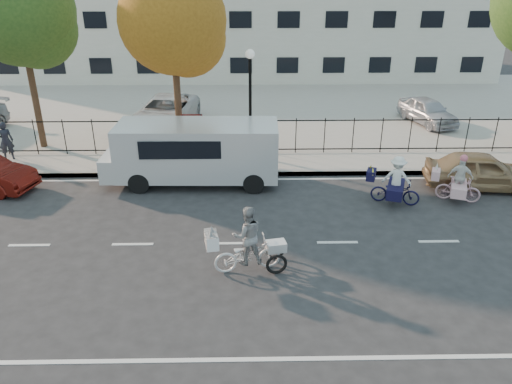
{
  "coord_description": "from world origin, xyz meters",
  "views": [
    {
      "loc": [
        0.38,
        -12.62,
        7.51
      ],
      "look_at": [
        0.63,
        1.2,
        1.1
      ],
      "focal_mm": 35.0,
      "sensor_mm": 36.0,
      "label": 1
    }
  ],
  "objects_px": {
    "white_van": "(195,151)",
    "lot_car_d": "(428,111)",
    "unicorn_bike": "(458,184)",
    "gold_sedan": "(482,171)",
    "lot_car_b": "(165,112)",
    "pedestrian": "(6,141)",
    "lamppost": "(250,85)",
    "zebra_trike": "(248,246)",
    "bull_bike": "(395,185)"
  },
  "relations": [
    {
      "from": "zebra_trike",
      "to": "lot_car_d",
      "type": "bearing_deg",
      "value": -46.77
    },
    {
      "from": "unicorn_bike",
      "to": "bull_bike",
      "type": "bearing_deg",
      "value": 114.32
    },
    {
      "from": "bull_bike",
      "to": "white_van",
      "type": "relative_size",
      "value": 0.3
    },
    {
      "from": "zebra_trike",
      "to": "pedestrian",
      "type": "distance_m",
      "value": 12.59
    },
    {
      "from": "pedestrian",
      "to": "gold_sedan",
      "type": "bearing_deg",
      "value": 151.84
    },
    {
      "from": "gold_sedan",
      "to": "pedestrian",
      "type": "relative_size",
      "value": 2.47
    },
    {
      "from": "unicorn_bike",
      "to": "pedestrian",
      "type": "relative_size",
      "value": 1.07
    },
    {
      "from": "lamppost",
      "to": "white_van",
      "type": "height_order",
      "value": "lamppost"
    },
    {
      "from": "bull_bike",
      "to": "pedestrian",
      "type": "xyz_separation_m",
      "value": [
        -14.71,
        4.03,
        0.27
      ]
    },
    {
      "from": "bull_bike",
      "to": "unicorn_bike",
      "type": "bearing_deg",
      "value": -66.59
    },
    {
      "from": "unicorn_bike",
      "to": "gold_sedan",
      "type": "distance_m",
      "value": 1.65
    },
    {
      "from": "unicorn_bike",
      "to": "pedestrian",
      "type": "bearing_deg",
      "value": 97.82
    },
    {
      "from": "white_van",
      "to": "gold_sedan",
      "type": "relative_size",
      "value": 1.61
    },
    {
      "from": "gold_sedan",
      "to": "lot_car_b",
      "type": "height_order",
      "value": "lot_car_b"
    },
    {
      "from": "zebra_trike",
      "to": "lamppost",
      "type": "bearing_deg",
      "value": -12.5
    },
    {
      "from": "bull_bike",
      "to": "pedestrian",
      "type": "relative_size",
      "value": 1.18
    },
    {
      "from": "unicorn_bike",
      "to": "pedestrian",
      "type": "height_order",
      "value": "pedestrian"
    },
    {
      "from": "white_van",
      "to": "pedestrian",
      "type": "xyz_separation_m",
      "value": [
        -7.82,
        2.13,
        -0.29
      ]
    },
    {
      "from": "lamppost",
      "to": "zebra_trike",
      "type": "relative_size",
      "value": 1.98
    },
    {
      "from": "lot_car_b",
      "to": "bull_bike",
      "type": "bearing_deg",
      "value": -34.93
    },
    {
      "from": "lot_car_d",
      "to": "bull_bike",
      "type": "bearing_deg",
      "value": -131.03
    },
    {
      "from": "white_van",
      "to": "lot_car_d",
      "type": "height_order",
      "value": "white_van"
    },
    {
      "from": "bull_bike",
      "to": "zebra_trike",
      "type": "bearing_deg",
      "value": 148.42
    },
    {
      "from": "lot_car_d",
      "to": "pedestrian",
      "type": "bearing_deg",
      "value": 177.56
    },
    {
      "from": "zebra_trike",
      "to": "unicorn_bike",
      "type": "bearing_deg",
      "value": -71.76
    },
    {
      "from": "pedestrian",
      "to": "lot_car_b",
      "type": "distance_m",
      "value": 7.2
    },
    {
      "from": "zebra_trike",
      "to": "bull_bike",
      "type": "relative_size",
      "value": 1.16
    },
    {
      "from": "gold_sedan",
      "to": "lot_car_d",
      "type": "relative_size",
      "value": 1.07
    },
    {
      "from": "unicorn_bike",
      "to": "gold_sedan",
      "type": "bearing_deg",
      "value": -28.96
    },
    {
      "from": "white_van",
      "to": "lot_car_b",
      "type": "height_order",
      "value": "white_van"
    },
    {
      "from": "bull_bike",
      "to": "white_van",
      "type": "xyz_separation_m",
      "value": [
        -6.88,
        1.9,
        0.56
      ]
    },
    {
      "from": "zebra_trike",
      "to": "lot_car_b",
      "type": "xyz_separation_m",
      "value": [
        -3.94,
        12.29,
        0.16
      ]
    },
    {
      "from": "lot_car_b",
      "to": "lamppost",
      "type": "bearing_deg",
      "value": -37.21
    },
    {
      "from": "zebra_trike",
      "to": "unicorn_bike",
      "type": "height_order",
      "value": "zebra_trike"
    },
    {
      "from": "zebra_trike",
      "to": "lot_car_b",
      "type": "bearing_deg",
      "value": 6.27
    },
    {
      "from": "lamppost",
      "to": "lot_car_b",
      "type": "relative_size",
      "value": 0.82
    },
    {
      "from": "bull_bike",
      "to": "gold_sedan",
      "type": "height_order",
      "value": "bull_bike"
    },
    {
      "from": "unicorn_bike",
      "to": "lot_car_b",
      "type": "xyz_separation_m",
      "value": [
        -11.12,
        8.19,
        0.26
      ]
    },
    {
      "from": "white_van",
      "to": "lot_car_d",
      "type": "distance_m",
      "value": 12.82
    },
    {
      "from": "bull_bike",
      "to": "lot_car_d",
      "type": "height_order",
      "value": "bull_bike"
    },
    {
      "from": "lamppost",
      "to": "bull_bike",
      "type": "relative_size",
      "value": 2.31
    },
    {
      "from": "zebra_trike",
      "to": "unicorn_bike",
      "type": "relative_size",
      "value": 1.28
    },
    {
      "from": "lamppost",
      "to": "unicorn_bike",
      "type": "relative_size",
      "value": 2.53
    },
    {
      "from": "white_van",
      "to": "lot_car_b",
      "type": "xyz_separation_m",
      "value": [
        -2.04,
        6.42,
        -0.35
      ]
    },
    {
      "from": "bull_bike",
      "to": "lot_car_d",
      "type": "bearing_deg",
      "value": -4.67
    },
    {
      "from": "lot_car_b",
      "to": "lot_car_d",
      "type": "distance_m",
      "value": 12.9
    },
    {
      "from": "white_van",
      "to": "pedestrian",
      "type": "distance_m",
      "value": 8.11
    },
    {
      "from": "pedestrian",
      "to": "lot_car_b",
      "type": "xyz_separation_m",
      "value": [
        5.79,
        4.29,
        -0.06
      ]
    },
    {
      "from": "lot_car_b",
      "to": "lot_car_d",
      "type": "xyz_separation_m",
      "value": [
        12.9,
        0.38,
        -0.11
      ]
    },
    {
      "from": "white_van",
      "to": "unicorn_bike",
      "type": "bearing_deg",
      "value": -9.7
    }
  ]
}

